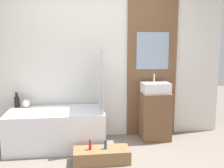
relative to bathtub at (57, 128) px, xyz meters
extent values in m
cube|color=silver|center=(0.61, 0.42, 1.02)|extent=(4.20, 0.06, 2.60)
cube|color=brown|center=(1.53, 0.37, 1.02)|extent=(0.82, 0.03, 2.60)
cube|color=#8C9EB2|center=(1.53, 0.35, 1.12)|extent=(0.53, 0.01, 0.60)
cube|color=white|center=(0.00, 0.00, 0.00)|extent=(1.39, 0.74, 0.55)
cube|color=silver|center=(0.00, 0.00, 0.27)|extent=(1.08, 0.52, 0.01)
cube|color=silver|center=(0.66, -0.03, 0.74)|extent=(0.01, 0.63, 0.93)
cube|color=olive|center=(0.61, -0.59, -0.19)|extent=(0.72, 0.32, 0.18)
cube|color=brown|center=(1.53, 0.14, 0.10)|extent=(0.45, 0.41, 0.75)
cube|color=white|center=(1.53, 0.14, 0.55)|extent=(0.42, 0.32, 0.16)
cylinder|color=silver|center=(1.53, 0.23, 0.70)|extent=(0.02, 0.02, 0.13)
cylinder|color=black|center=(-0.61, 0.28, 0.35)|extent=(0.08, 0.08, 0.16)
cylinder|color=black|center=(-0.61, 0.28, 0.47)|extent=(0.04, 0.04, 0.07)
sphere|color=silver|center=(-0.47, 0.25, 0.34)|extent=(0.13, 0.13, 0.13)
cylinder|color=red|center=(0.47, -0.59, -0.05)|extent=(0.04, 0.04, 0.11)
cylinder|color=black|center=(0.47, -0.59, 0.02)|extent=(0.02, 0.02, 0.02)
cylinder|color=#2D567A|center=(0.67, -0.59, -0.06)|extent=(0.04, 0.04, 0.09)
cylinder|color=black|center=(0.67, -0.59, 0.00)|extent=(0.02, 0.02, 0.02)
camera|label=1|loc=(0.34, -3.78, 1.26)|focal=42.00mm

